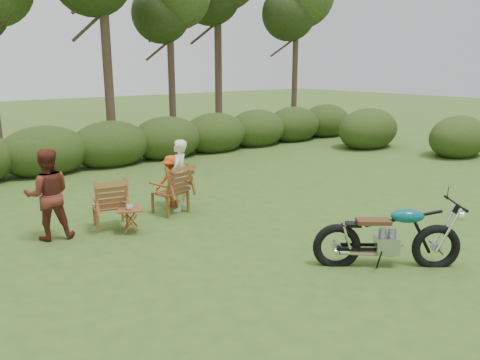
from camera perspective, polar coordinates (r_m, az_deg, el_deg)
ground at (r=8.12m, az=11.17°, el=-8.54°), size 80.00×80.00×0.00m
tree_line at (r=15.86m, az=-15.65°, el=16.08°), size 22.52×11.62×8.14m
motorcycle at (r=7.80m, az=17.23°, el=-9.91°), size 2.17×2.00×1.23m
lawn_chair_right at (r=10.13m, az=-8.44°, el=-3.89°), size 0.83×0.83×1.05m
lawn_chair_left at (r=9.46m, az=-15.43°, el=-5.53°), size 0.83×0.83×1.00m
side_table at (r=8.98m, az=-13.18°, el=-4.87°), size 0.57×0.53×0.47m
cup at (r=8.85m, az=-13.34°, el=-3.24°), size 0.14×0.14×0.10m
adult_a at (r=10.25m, az=-7.31°, el=-3.62°), size 0.66×0.65×1.54m
adult_b at (r=9.20m, az=-21.89°, el=-6.61°), size 0.94×0.82×1.65m
child at (r=10.57m, az=-8.21°, el=-3.11°), size 0.79×0.53×1.14m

